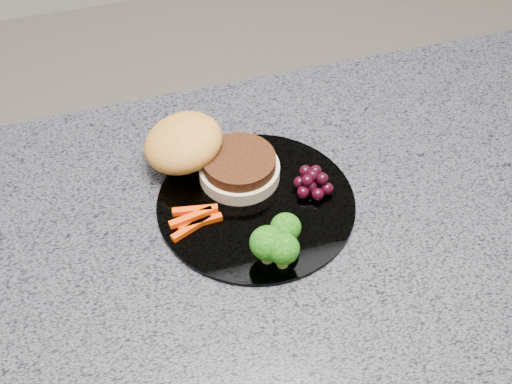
# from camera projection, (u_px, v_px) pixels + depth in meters

# --- Properties ---
(countertop) EXTENTS (1.20, 0.60, 0.04)m
(countertop) POSITION_uv_depth(u_px,v_px,m) (330.00, 226.00, 0.94)
(countertop) COLOR #54555F
(countertop) RESTS_ON island_cabinet
(plate) EXTENTS (0.26, 0.26, 0.01)m
(plate) POSITION_uv_depth(u_px,v_px,m) (256.00, 204.00, 0.93)
(plate) COLOR white
(plate) RESTS_ON countertop
(burger) EXTENTS (0.21, 0.19, 0.06)m
(burger) POSITION_uv_depth(u_px,v_px,m) (203.00, 154.00, 0.95)
(burger) COLOR beige
(burger) RESTS_ON plate
(carrot_sticks) EXTENTS (0.07, 0.05, 0.02)m
(carrot_sticks) POSITION_uv_depth(u_px,v_px,m) (194.00, 219.00, 0.90)
(carrot_sticks) COLOR #ED3D03
(carrot_sticks) RESTS_ON plate
(broccoli) EXTENTS (0.07, 0.07, 0.05)m
(broccoli) POSITION_uv_depth(u_px,v_px,m) (277.00, 241.00, 0.85)
(broccoli) COLOR olive
(broccoli) RESTS_ON plate
(grape_bunch) EXTENTS (0.05, 0.05, 0.03)m
(grape_bunch) POSITION_uv_depth(u_px,v_px,m) (313.00, 182.00, 0.94)
(grape_bunch) COLOR black
(grape_bunch) RESTS_ON plate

